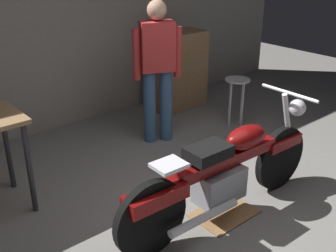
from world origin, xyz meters
TOP-DOWN VIEW (x-y plane):
  - ground_plane at (0.00, 0.00)m, footprint 12.00×12.00m
  - back_wall at (0.00, 2.80)m, footprint 8.00×0.12m
  - motorcycle at (0.08, 0.01)m, footprint 2.19×0.60m
  - person_standing at (0.61, 1.59)m, footprint 0.52×0.36m
  - shop_stool at (1.67, 1.28)m, footprint 0.32×0.32m
  - wooden_dresser at (1.55, 2.30)m, footprint 0.80×0.47m
  - drip_tray at (0.09, 0.01)m, footprint 0.56×0.40m

SIDE VIEW (x-z plane):
  - ground_plane at x=0.00m, z-range 0.00..0.00m
  - drip_tray at x=0.09m, z-range 0.00..0.01m
  - motorcycle at x=0.08m, z-range -0.05..0.95m
  - shop_stool at x=1.67m, z-range 0.18..0.82m
  - wooden_dresser at x=1.55m, z-range 0.00..1.10m
  - person_standing at x=0.61m, z-range 0.09..1.76m
  - back_wall at x=0.00m, z-range 0.00..3.10m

